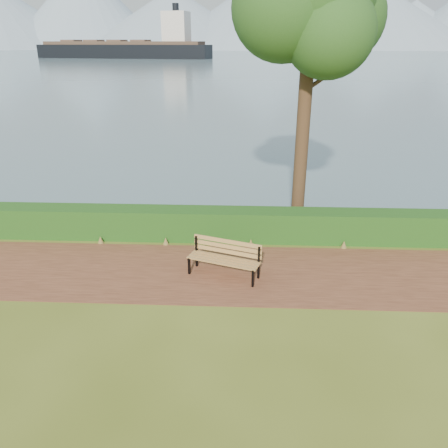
{
  "coord_description": "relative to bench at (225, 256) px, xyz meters",
  "views": [
    {
      "loc": [
        1.34,
        -10.41,
        5.97
      ],
      "look_at": [
        0.79,
        1.2,
        1.1
      ],
      "focal_mm": 35.0,
      "sensor_mm": 36.0,
      "label": 1
    }
  ],
  "objects": [
    {
      "name": "water",
      "position": [
        -0.87,
        259.8,
        -0.57
      ],
      "size": [
        700.0,
        510.0,
        0.0
      ],
      "primitive_type": "cube",
      "color": "#45606F",
      "rests_on": "ground"
    },
    {
      "name": "bench",
      "position": [
        0.0,
        0.0,
        0.0
      ],
      "size": [
        2.06,
        1.2,
        0.99
      ],
      "rotation": [
        0.0,
        0.0,
        -0.34
      ],
      "color": "black",
      "rests_on": "ground"
    },
    {
      "name": "path",
      "position": [
        -0.87,
        0.1,
        -0.57
      ],
      "size": [
        40.0,
        3.4,
        0.01
      ],
      "primitive_type": "cube",
      "color": "#512C1B",
      "rests_on": "ground"
    },
    {
      "name": "ground",
      "position": [
        -0.87,
        -0.2,
        -0.57
      ],
      "size": [
        140.0,
        140.0,
        0.0
      ],
      "primitive_type": "plane",
      "color": "#495518",
      "rests_on": "ground"
    },
    {
      "name": "tree",
      "position": [
        2.39,
        3.97,
        6.52
      ],
      "size": [
        4.75,
        3.99,
        9.55
      ],
      "rotation": [
        0.0,
        0.0,
        0.18
      ],
      "color": "#342115",
      "rests_on": "ground"
    },
    {
      "name": "mountains",
      "position": [
        -10.04,
        405.85,
        27.12
      ],
      "size": [
        585.0,
        190.0,
        70.0
      ],
      "color": "#7B92A4",
      "rests_on": "ground"
    },
    {
      "name": "hedge",
      "position": [
        -0.87,
        2.4,
        -0.07
      ],
      "size": [
        32.0,
        0.85,
        1.0
      ],
      "primitive_type": "cube",
      "color": "#174212",
      "rests_on": "ground"
    },
    {
      "name": "cargo_ship",
      "position": [
        -44.28,
        167.5,
        2.52
      ],
      "size": [
        69.02,
        23.39,
        20.71
      ],
      "rotation": [
        0.0,
        0.0,
        -0.19
      ],
      "color": "black",
      "rests_on": "ground"
    }
  ]
}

